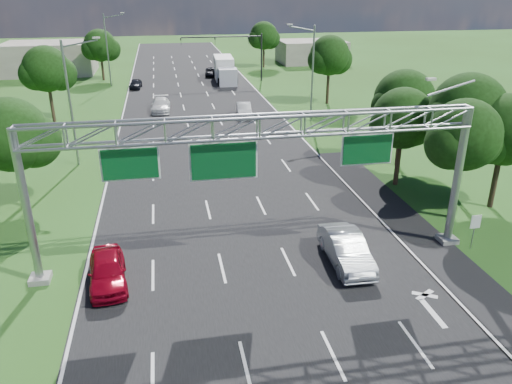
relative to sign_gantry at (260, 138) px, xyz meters
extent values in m
plane|color=#284E17|center=(-0.33, 18.00, -6.89)|extent=(220.00, 220.00, 0.00)
cube|color=black|center=(-0.33, 18.00, -6.89)|extent=(18.00, 180.00, 0.02)
cube|color=black|center=(9.87, 2.00, -6.89)|extent=(3.00, 30.00, 0.02)
cube|color=gray|center=(11.17, 0.00, -6.74)|extent=(1.00, 1.00, 0.30)
cylinder|color=gray|center=(11.17, 0.00, -2.89)|extent=(0.44, 0.44, 8.00)
cube|color=gray|center=(-11.33, 0.00, -6.74)|extent=(1.00, 1.00, 0.30)
cylinder|color=gray|center=(-11.33, 0.00, -2.89)|extent=(0.40, 0.40, 8.00)
cylinder|color=gray|center=(9.97, 0.00, 2.11)|extent=(2.54, 0.12, 0.79)
cube|color=beige|center=(8.77, 0.00, 2.61)|extent=(0.50, 0.22, 0.12)
cube|color=white|center=(-6.33, -0.02, -0.89)|extent=(2.80, 0.05, 1.70)
cube|color=#09481F|center=(-6.33, -0.08, -0.89)|extent=(2.62, 0.05, 1.52)
cube|color=white|center=(-1.83, -0.02, -1.04)|extent=(3.40, 0.05, 2.00)
cube|color=#09481F|center=(-1.83, -0.08, -1.04)|extent=(3.22, 0.05, 1.82)
cube|color=white|center=(5.67, -0.02, -0.89)|extent=(2.80, 0.05, 1.70)
cube|color=#09481F|center=(5.67, -0.08, -0.89)|extent=(2.62, 0.05, 1.52)
cylinder|color=gray|center=(12.07, -1.00, -5.89)|extent=(0.06, 0.06, 2.00)
cube|color=white|center=(12.07, -1.03, -5.19)|extent=(0.60, 0.04, 0.80)
cylinder|color=black|center=(10.67, 53.00, -3.39)|extent=(0.24, 0.24, 7.00)
cylinder|color=black|center=(4.67, 53.00, -0.29)|extent=(12.00, 0.18, 0.18)
imported|color=black|center=(-1.33, 53.00, -0.84)|extent=(0.18, 0.22, 1.10)
imported|color=black|center=(3.67, 53.00, -0.84)|extent=(0.18, 0.22, 1.10)
imported|color=black|center=(8.67, 53.00, -0.84)|extent=(0.18, 0.22, 1.10)
cylinder|color=gray|center=(-11.83, 18.00, -1.89)|extent=(0.20, 0.20, 10.00)
cylinder|color=gray|center=(-10.53, 18.00, 2.81)|extent=(2.78, 0.12, 0.60)
cube|color=beige|center=(-9.23, 18.00, 3.21)|extent=(0.55, 0.22, 0.12)
cylinder|color=gray|center=(-11.83, 53.00, -1.89)|extent=(0.20, 0.20, 10.00)
cylinder|color=gray|center=(-10.53, 53.00, 2.81)|extent=(2.78, 0.12, 0.60)
cube|color=beige|center=(-9.23, 53.00, 3.21)|extent=(0.55, 0.22, 0.12)
cylinder|color=gray|center=(11.17, 28.00, -1.89)|extent=(0.20, 0.20, 10.00)
cylinder|color=gray|center=(9.87, 28.00, 2.81)|extent=(2.78, 0.12, 0.60)
cube|color=beige|center=(8.57, 28.00, 3.21)|extent=(0.55, 0.22, 0.12)
cylinder|color=#2D2116|center=(13.17, 3.00, -5.02)|extent=(0.36, 0.36, 3.74)
sphere|color=black|center=(13.17, 3.00, -1.39)|extent=(4.40, 4.40, 4.40)
sphere|color=black|center=(14.27, 3.40, -1.94)|extent=(3.30, 3.30, 3.30)
sphere|color=black|center=(12.18, 2.70, -1.83)|extent=(3.08, 3.08, 3.08)
cylinder|color=#2D2116|center=(15.17, 6.00, -4.80)|extent=(0.36, 0.36, 4.18)
sphere|color=black|center=(15.17, 6.00, -0.71)|extent=(5.00, 5.00, 5.00)
sphere|color=black|center=(16.42, 6.40, -1.34)|extent=(3.75, 3.75, 3.75)
sphere|color=black|center=(14.04, 5.70, -1.21)|extent=(3.50, 3.50, 3.50)
cylinder|color=#2D2116|center=(12.17, 9.00, -5.24)|extent=(0.36, 0.36, 3.30)
sphere|color=black|center=(12.17, 9.00, -1.83)|extent=(4.40, 4.40, 4.40)
sphere|color=black|center=(13.27, 9.40, -2.38)|extent=(3.30, 3.30, 3.30)
sphere|color=black|center=(11.18, 8.70, -2.27)|extent=(3.08, 3.08, 3.08)
cylinder|color=#2D2116|center=(16.67, 4.00, -5.13)|extent=(0.36, 0.36, 3.52)
sphere|color=black|center=(16.67, 4.00, -1.53)|extent=(4.60, 4.60, 4.60)
sphere|color=black|center=(15.63, 3.70, -1.99)|extent=(3.22, 3.22, 3.22)
cylinder|color=#2D2116|center=(14.17, 13.00, -5.13)|extent=(0.36, 0.36, 3.52)
sphere|color=black|center=(14.17, 13.00, -1.45)|extent=(4.80, 4.80, 4.80)
sphere|color=black|center=(15.37, 13.40, -2.05)|extent=(3.60, 3.60, 3.60)
sphere|color=black|center=(13.09, 12.70, -1.93)|extent=(3.36, 3.36, 3.36)
cylinder|color=#2D2116|center=(-14.33, 10.00, -5.35)|extent=(0.36, 0.36, 3.08)
sphere|color=black|center=(-14.33, 10.00, -1.89)|extent=(4.80, 4.80, 4.80)
sphere|color=black|center=(-13.13, 10.40, -2.49)|extent=(3.60, 3.60, 3.60)
cylinder|color=#2D2116|center=(-16.33, 33.00, -5.02)|extent=(0.36, 0.36, 3.74)
sphere|color=black|center=(-16.33, 33.00, -1.23)|extent=(4.80, 4.80, 4.80)
sphere|color=black|center=(-15.13, 33.40, -1.83)|extent=(3.60, 3.60, 3.60)
sphere|color=black|center=(-17.41, 32.70, -1.71)|extent=(3.36, 3.36, 3.36)
cylinder|color=#2D2116|center=(-13.33, 58.00, -5.24)|extent=(0.36, 0.36, 3.30)
sphere|color=black|center=(-13.33, 58.00, -1.67)|extent=(4.80, 4.80, 4.80)
sphere|color=black|center=(-12.13, 58.40, -2.27)|extent=(3.60, 3.60, 3.60)
sphere|color=black|center=(-14.41, 57.70, -2.15)|extent=(3.36, 3.36, 3.36)
cylinder|color=#2D2116|center=(15.67, 36.00, -4.91)|extent=(0.36, 0.36, 3.96)
sphere|color=black|center=(15.67, 36.00, -1.01)|extent=(4.80, 4.80, 4.80)
sphere|color=black|center=(16.87, 36.40, -1.61)|extent=(3.60, 3.60, 3.60)
sphere|color=black|center=(14.59, 35.70, -1.49)|extent=(3.36, 3.36, 3.36)
cylinder|color=#2D2116|center=(13.67, 66.00, -5.13)|extent=(0.36, 0.36, 3.52)
sphere|color=black|center=(13.67, 66.00, -1.45)|extent=(4.80, 4.80, 4.80)
sphere|color=black|center=(14.87, 66.40, -2.05)|extent=(3.60, 3.60, 3.60)
sphere|color=black|center=(12.59, 65.70, -1.93)|extent=(3.36, 3.36, 3.36)
cube|color=gray|center=(-22.33, 66.00, -4.39)|extent=(14.00, 10.00, 5.00)
cube|color=gray|center=(23.67, 70.00, -4.89)|extent=(12.00, 9.00, 4.00)
imported|color=maroon|center=(-7.90, -0.90, -6.13)|extent=(2.28, 4.65, 1.53)
imported|color=#ABB2B7|center=(4.47, -1.19, -6.05)|extent=(1.90, 5.15, 1.68)
imported|color=silver|center=(-4.83, 35.59, -6.15)|extent=(2.31, 5.23, 1.49)
imported|color=black|center=(3.63, 58.54, -6.24)|extent=(2.63, 4.89, 1.30)
imported|color=black|center=(-8.21, 50.30, -6.24)|extent=(1.94, 3.97, 1.30)
imported|color=silver|center=(4.39, 31.59, -6.16)|extent=(1.96, 4.55, 1.46)
cube|color=white|center=(5.04, 54.60, -5.03)|extent=(3.06, 6.91, 3.39)
cube|color=silver|center=(5.04, 49.86, -5.65)|extent=(2.72, 2.62, 2.48)
cylinder|color=black|center=(3.80, 50.09, -6.33)|extent=(0.40, 1.13, 1.13)
cylinder|color=black|center=(6.28, 50.09, -6.33)|extent=(0.40, 1.13, 1.13)
cylinder|color=black|center=(3.80, 56.86, -6.33)|extent=(0.40, 1.13, 1.13)
cylinder|color=black|center=(6.28, 56.86, -6.33)|extent=(0.40, 1.13, 1.13)
camera|label=1|loc=(-4.59, -23.23, 7.09)|focal=35.00mm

